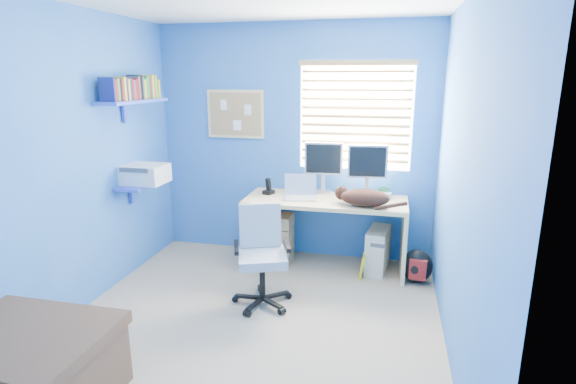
% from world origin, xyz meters
% --- Properties ---
extents(floor, '(3.00, 3.20, 0.00)m').
position_xyz_m(floor, '(0.00, 0.00, 0.00)').
color(floor, tan).
rests_on(floor, ground).
extents(wall_back, '(3.00, 0.01, 2.50)m').
position_xyz_m(wall_back, '(0.00, 1.60, 1.25)').
color(wall_back, '#4175CC').
rests_on(wall_back, ground).
extents(wall_front, '(3.00, 0.01, 2.50)m').
position_xyz_m(wall_front, '(0.00, -1.60, 1.25)').
color(wall_front, '#4175CC').
rests_on(wall_front, ground).
extents(wall_left, '(0.01, 3.20, 2.50)m').
position_xyz_m(wall_left, '(-1.50, 0.00, 1.25)').
color(wall_left, '#4175CC').
rests_on(wall_left, ground).
extents(wall_right, '(0.01, 3.20, 2.50)m').
position_xyz_m(wall_right, '(1.50, 0.00, 1.25)').
color(wall_right, '#4175CC').
rests_on(wall_right, ground).
extents(desk, '(1.63, 0.65, 0.74)m').
position_xyz_m(desk, '(0.41, 1.26, 0.37)').
color(desk, '#DEC482').
rests_on(desk, floor).
extents(laptop, '(0.37, 0.31, 0.22)m').
position_xyz_m(laptop, '(0.15, 1.21, 0.85)').
color(laptop, silver).
rests_on(laptop, desk).
extents(monitor_left, '(0.40, 0.14, 0.54)m').
position_xyz_m(monitor_left, '(0.34, 1.52, 1.01)').
color(monitor_left, silver).
rests_on(monitor_left, desk).
extents(monitor_right, '(0.41, 0.15, 0.54)m').
position_xyz_m(monitor_right, '(0.80, 1.45, 1.01)').
color(monitor_right, silver).
rests_on(monitor_right, desk).
extents(phone, '(0.12, 0.14, 0.17)m').
position_xyz_m(phone, '(-0.21, 1.32, 0.82)').
color(phone, black).
rests_on(phone, desk).
extents(mug, '(0.10, 0.09, 0.10)m').
position_xyz_m(mug, '(0.97, 1.46, 0.79)').
color(mug, '#2A7A40').
rests_on(mug, desk).
extents(cd_spindle, '(0.13, 0.13, 0.07)m').
position_xyz_m(cd_spindle, '(0.99, 1.37, 0.78)').
color(cd_spindle, silver).
rests_on(cd_spindle, desk).
extents(cat, '(0.52, 0.39, 0.17)m').
position_xyz_m(cat, '(0.81, 1.08, 0.82)').
color(cat, black).
rests_on(cat, desk).
extents(tower_pc, '(0.25, 0.46, 0.45)m').
position_xyz_m(tower_pc, '(0.95, 1.28, 0.23)').
color(tower_pc, beige).
rests_on(tower_pc, floor).
extents(drawer_boxes, '(0.35, 0.28, 0.54)m').
position_xyz_m(drawer_boxes, '(-0.13, 1.26, 0.27)').
color(drawer_boxes, tan).
rests_on(drawer_boxes, floor).
extents(yellow_book, '(0.03, 0.17, 0.24)m').
position_xyz_m(yellow_book, '(0.81, 1.08, 0.12)').
color(yellow_book, yellow).
rests_on(yellow_book, floor).
extents(backpack, '(0.32, 0.27, 0.34)m').
position_xyz_m(backpack, '(1.34, 1.08, 0.17)').
color(backpack, black).
rests_on(backpack, floor).
extents(bed_corner, '(1.02, 0.73, 0.49)m').
position_xyz_m(bed_corner, '(-1.08, -1.20, 0.25)').
color(bed_corner, '#492C1F').
rests_on(bed_corner, floor).
extents(office_chair, '(0.64, 0.64, 0.86)m').
position_xyz_m(office_chair, '(-0.02, 0.38, 0.32)').
color(office_chair, black).
rests_on(office_chair, floor).
extents(window_blinds, '(1.15, 0.05, 1.10)m').
position_xyz_m(window_blinds, '(0.65, 1.57, 1.55)').
color(window_blinds, white).
rests_on(window_blinds, ground).
extents(corkboard, '(0.64, 0.02, 0.52)m').
position_xyz_m(corkboard, '(-0.65, 1.58, 1.55)').
color(corkboard, '#DEC482').
rests_on(corkboard, ground).
extents(wall_shelves, '(0.42, 0.90, 1.05)m').
position_xyz_m(wall_shelves, '(-1.35, 0.75, 1.43)').
color(wall_shelves, blue).
rests_on(wall_shelves, ground).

